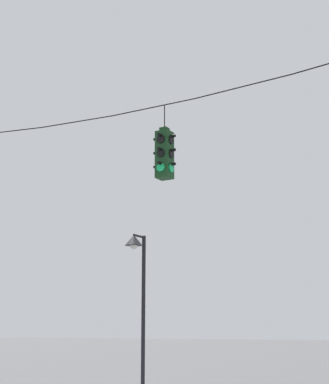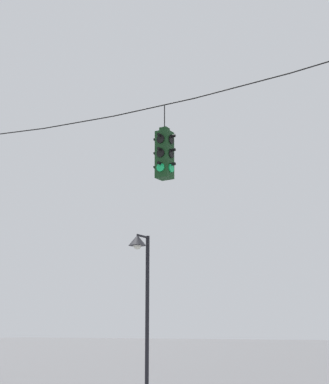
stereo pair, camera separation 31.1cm
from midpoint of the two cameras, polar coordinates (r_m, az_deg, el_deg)
name	(u,v)px [view 2 (the right image)]	position (r m, az deg, el deg)	size (l,w,h in m)	color
span_wire	(152,101)	(14.55, -0.56, 8.86)	(16.33, 0.03, 0.58)	black
traffic_light_near_right_pole	(165,154)	(13.91, 0.64, 3.68)	(0.58, 0.58, 1.83)	#143819
street_lamp	(141,268)	(18.23, -1.79, -7.40)	(0.54, 0.93, 4.82)	black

